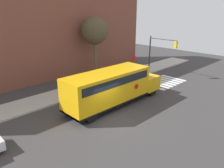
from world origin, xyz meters
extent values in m
plane|color=#3A3838|center=(0.00, 0.00, 0.00)|extent=(60.00, 60.00, 0.00)
cube|color=#B2ADA3|center=(0.00, 6.50, 0.07)|extent=(44.00, 3.00, 0.15)
cube|color=brown|center=(0.00, 13.00, 5.67)|extent=(32.00, 4.00, 11.35)
cube|color=white|center=(8.17, 2.00, 0.00)|extent=(0.50, 3.20, 0.01)
cube|color=white|center=(8.87, 2.00, 0.00)|extent=(0.50, 3.20, 0.01)
cube|color=white|center=(9.57, 2.00, 0.00)|extent=(0.50, 3.20, 0.01)
cube|color=white|center=(10.27, 2.00, 0.00)|extent=(0.50, 3.20, 0.01)
cube|color=white|center=(10.97, 2.00, 0.00)|extent=(0.50, 3.20, 0.01)
cube|color=white|center=(11.67, 2.00, 0.00)|extent=(0.50, 3.20, 0.01)
cube|color=white|center=(12.37, 2.00, 0.00)|extent=(0.50, 3.20, 0.01)
cube|color=#EAA80F|center=(1.26, 1.59, 1.74)|extent=(7.70, 2.50, 2.59)
cube|color=#EAA80F|center=(6.08, 1.59, 1.11)|extent=(1.94, 2.50, 1.32)
cube|color=black|center=(1.26, 1.59, 0.53)|extent=(7.70, 2.54, 0.16)
cube|color=black|center=(1.26, 1.59, 2.49)|extent=(7.08, 2.53, 0.64)
cylinder|color=red|center=(3.38, 0.30, 1.61)|extent=(0.44, 0.02, 0.44)
cylinder|color=black|center=(5.98, 2.67, 0.50)|extent=(1.00, 0.30, 1.00)
cylinder|color=black|center=(5.98, 0.51, 0.50)|extent=(1.00, 0.30, 1.00)
cylinder|color=black|center=(-1.39, 2.67, 0.50)|extent=(1.00, 0.30, 1.00)
cylinder|color=black|center=(-1.39, 0.51, 0.50)|extent=(1.00, 0.30, 1.00)
cylinder|color=#38383A|center=(9.57, 5.88, 1.11)|extent=(0.07, 0.07, 2.21)
cylinder|color=red|center=(9.57, 5.84, 2.18)|extent=(0.71, 0.03, 0.71)
cylinder|color=#38383A|center=(11.86, 5.26, 2.36)|extent=(0.16, 0.16, 4.73)
cylinder|color=#38383A|center=(11.86, 3.48, 4.48)|extent=(0.10, 3.56, 0.10)
cube|color=yellow|center=(11.86, 1.80, 4.03)|extent=(0.28, 0.28, 0.80)
cylinder|color=red|center=(11.86, 1.65, 4.29)|extent=(0.18, 0.02, 0.18)
cylinder|color=#EAB214|center=(11.86, 1.65, 4.03)|extent=(0.18, 0.02, 0.18)
cylinder|color=green|center=(11.86, 1.65, 3.77)|extent=(0.18, 0.02, 0.18)
cylinder|color=brown|center=(6.47, 9.31, 2.23)|extent=(0.38, 0.38, 4.46)
sphere|color=#4C422D|center=(6.47, 9.31, 5.40)|extent=(3.16, 3.16, 3.16)
camera|label=1|loc=(-10.20, -10.65, 7.83)|focal=35.00mm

